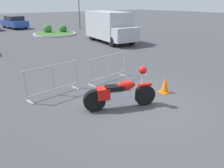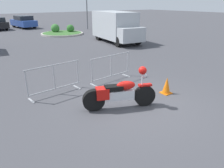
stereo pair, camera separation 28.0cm
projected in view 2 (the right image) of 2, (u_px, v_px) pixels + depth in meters
ground_plane at (138, 106)px, 6.82m from camera, size 120.00×120.00×0.00m
motorcycle at (120, 93)px, 6.54m from camera, size 2.14×1.04×1.27m
crowd_barrier_near at (54, 79)px, 7.50m from camera, size 2.00×0.64×1.07m
crowd_barrier_far at (111, 68)px, 8.79m from camera, size 2.00×0.64×1.07m
delivery_van at (116, 26)px, 17.07m from camera, size 2.55×5.20×2.31m
parked_car_blue at (24, 22)px, 26.40m from camera, size 2.23×4.41×1.43m
planter_island at (62, 32)px, 21.67m from camera, size 4.07×4.07×0.93m
traffic_cone at (167, 86)px, 7.65m from camera, size 0.34×0.34×0.59m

